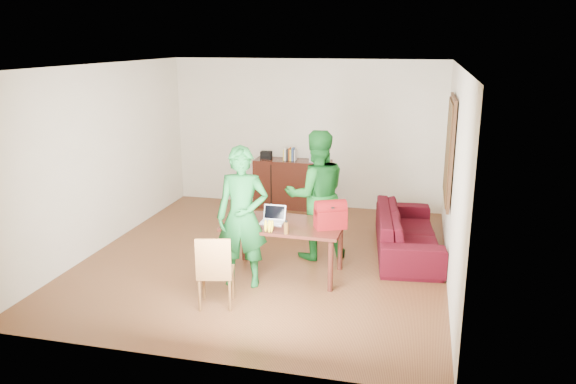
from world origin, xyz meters
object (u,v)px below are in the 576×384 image
(table, at_px, (284,230))
(chair, at_px, (216,285))
(bottle, at_px, (286,227))
(sofa, at_px, (407,231))
(person_far, at_px, (316,195))
(person_near, at_px, (242,217))
(laptop, at_px, (272,220))
(red_bag, at_px, (330,217))

(table, distance_m, chair, 1.26)
(bottle, relative_size, sofa, 0.08)
(person_far, relative_size, bottle, 10.67)
(person_near, bearing_deg, sofa, 33.04)
(person_near, relative_size, bottle, 10.38)
(person_near, xyz_separation_m, bottle, (0.56, 0.01, -0.09))
(table, relative_size, sofa, 0.71)
(laptop, xyz_separation_m, sofa, (1.71, 1.25, -0.44))
(chair, bearing_deg, table, 48.61)
(table, xyz_separation_m, laptop, (-0.16, -0.03, 0.13))
(chair, distance_m, person_near, 0.92)
(chair, xyz_separation_m, person_near, (0.12, 0.66, 0.64))
(person_far, relative_size, sofa, 0.84)
(red_bag, distance_m, sofa, 1.66)
(person_far, xyz_separation_m, sofa, (1.27, 0.48, -0.60))
(bottle, xyz_separation_m, red_bag, (0.49, 0.36, 0.06))
(table, xyz_separation_m, chair, (-0.56, -1.06, -0.37))
(chair, xyz_separation_m, red_bag, (1.17, 1.03, 0.60))
(table, height_order, bottle, bottle)
(chair, distance_m, laptop, 1.22)
(person_near, bearing_deg, bottle, -5.22)
(sofa, bearing_deg, chair, 130.83)
(person_near, height_order, person_far, person_far)
(chair, height_order, laptop, laptop)
(person_far, relative_size, laptop, 6.20)
(laptop, bearing_deg, red_bag, -0.33)
(chair, relative_size, person_far, 0.48)
(table, height_order, red_bag, red_bag)
(laptop, height_order, sofa, laptop)
(sofa, bearing_deg, laptop, 119.76)
(table, height_order, laptop, laptop)
(chair, height_order, person_far, person_far)
(laptop, distance_m, sofa, 2.16)
(person_far, distance_m, bottle, 1.15)
(chair, distance_m, person_far, 2.09)
(laptop, relative_size, sofa, 0.14)
(bottle, bearing_deg, laptop, 127.34)
(person_near, relative_size, laptop, 6.03)
(chair, height_order, red_bag, red_bag)
(person_near, bearing_deg, table, 36.51)
(table, relative_size, chair, 1.75)
(person_far, height_order, laptop, person_far)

